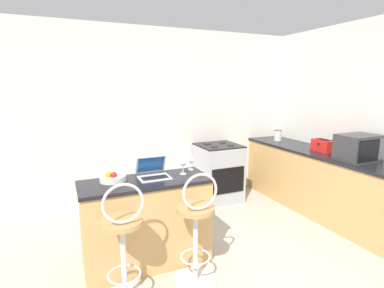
{
  "coord_description": "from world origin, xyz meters",
  "views": [
    {
      "loc": [
        -1.1,
        -1.77,
        1.78
      ],
      "look_at": [
        0.53,
        1.94,
        0.98
      ],
      "focal_mm": 28.0,
      "sensor_mm": 36.0,
      "label": 1
    }
  ],
  "objects_px": {
    "toaster": "(323,145)",
    "fruit_bowl": "(113,178)",
    "bar_stool_near": "(123,247)",
    "laptop": "(153,172)",
    "wine_glass_short": "(183,163)",
    "stove_range": "(218,172)",
    "wine_glass_tall": "(191,161)",
    "storage_jar": "(278,135)",
    "microwave": "(358,148)",
    "bar_stool_far": "(196,231)"
  },
  "relations": [
    {
      "from": "bar_stool_near",
      "to": "bar_stool_far",
      "type": "distance_m",
      "value": 0.64
    },
    {
      "from": "toaster",
      "to": "fruit_bowl",
      "type": "relative_size",
      "value": 1.18
    },
    {
      "from": "bar_stool_far",
      "to": "wine_glass_tall",
      "type": "height_order",
      "value": "bar_stool_far"
    },
    {
      "from": "bar_stool_far",
      "to": "laptop",
      "type": "height_order",
      "value": "laptop"
    },
    {
      "from": "bar_stool_far",
      "to": "wine_glass_short",
      "type": "bearing_deg",
      "value": 80.59
    },
    {
      "from": "bar_stool_near",
      "to": "wine_glass_tall",
      "type": "xyz_separation_m",
      "value": [
        0.86,
        0.63,
        0.47
      ]
    },
    {
      "from": "stove_range",
      "to": "wine_glass_tall",
      "type": "distance_m",
      "value": 1.54
    },
    {
      "from": "laptop",
      "to": "wine_glass_tall",
      "type": "relative_size",
      "value": 2.16
    },
    {
      "from": "wine_glass_tall",
      "to": "microwave",
      "type": "bearing_deg",
      "value": -12.09
    },
    {
      "from": "bar_stool_near",
      "to": "laptop",
      "type": "bearing_deg",
      "value": 52.87
    },
    {
      "from": "microwave",
      "to": "wine_glass_short",
      "type": "bearing_deg",
      "value": 171.6
    },
    {
      "from": "toaster",
      "to": "wine_glass_short",
      "type": "relative_size",
      "value": 1.83
    },
    {
      "from": "laptop",
      "to": "wine_glass_short",
      "type": "relative_size",
      "value": 1.9
    },
    {
      "from": "bar_stool_far",
      "to": "storage_jar",
      "type": "relative_size",
      "value": 5.77
    },
    {
      "from": "laptop",
      "to": "wine_glass_short",
      "type": "bearing_deg",
      "value": -5.76
    },
    {
      "from": "bar_stool_near",
      "to": "stove_range",
      "type": "distance_m",
      "value": 2.5
    },
    {
      "from": "storage_jar",
      "to": "stove_range",
      "type": "bearing_deg",
      "value": 175.88
    },
    {
      "from": "microwave",
      "to": "fruit_bowl",
      "type": "distance_m",
      "value": 2.89
    },
    {
      "from": "fruit_bowl",
      "to": "wine_glass_short",
      "type": "xyz_separation_m",
      "value": [
        0.7,
        -0.05,
        0.08
      ]
    },
    {
      "from": "wine_glass_short",
      "to": "storage_jar",
      "type": "relative_size",
      "value": 0.87
    },
    {
      "from": "bar_stool_far",
      "to": "stove_range",
      "type": "xyz_separation_m",
      "value": [
        1.17,
        1.73,
        -0.07
      ]
    },
    {
      "from": "bar_stool_near",
      "to": "stove_range",
      "type": "height_order",
      "value": "bar_stool_near"
    },
    {
      "from": "wine_glass_tall",
      "to": "wine_glass_short",
      "type": "bearing_deg",
      "value": -139.97
    },
    {
      "from": "wine_glass_tall",
      "to": "storage_jar",
      "type": "bearing_deg",
      "value": 26.93
    },
    {
      "from": "fruit_bowl",
      "to": "wine_glass_tall",
      "type": "relative_size",
      "value": 1.76
    },
    {
      "from": "wine_glass_short",
      "to": "wine_glass_tall",
      "type": "relative_size",
      "value": 1.13
    },
    {
      "from": "wine_glass_short",
      "to": "storage_jar",
      "type": "xyz_separation_m",
      "value": [
        2.14,
        1.13,
        -0.02
      ]
    },
    {
      "from": "toaster",
      "to": "wine_glass_short",
      "type": "xyz_separation_m",
      "value": [
        -2.18,
        -0.23,
        0.04
      ]
    },
    {
      "from": "microwave",
      "to": "wine_glass_tall",
      "type": "xyz_separation_m",
      "value": [
        -2.02,
        0.43,
        -0.06
      ]
    },
    {
      "from": "stove_range",
      "to": "storage_jar",
      "type": "distance_m",
      "value": 1.19
    },
    {
      "from": "fruit_bowl",
      "to": "storage_jar",
      "type": "distance_m",
      "value": 3.05
    },
    {
      "from": "laptop",
      "to": "bar_stool_near",
      "type": "bearing_deg",
      "value": -127.13
    },
    {
      "from": "bar_stool_far",
      "to": "stove_range",
      "type": "height_order",
      "value": "bar_stool_far"
    },
    {
      "from": "microwave",
      "to": "toaster",
      "type": "relative_size",
      "value": 1.64
    },
    {
      "from": "bar_stool_near",
      "to": "wine_glass_tall",
      "type": "height_order",
      "value": "bar_stool_near"
    },
    {
      "from": "bar_stool_far",
      "to": "wine_glass_tall",
      "type": "relative_size",
      "value": 7.53
    },
    {
      "from": "laptop",
      "to": "bar_stool_far",
      "type": "bearing_deg",
      "value": -67.73
    },
    {
      "from": "stove_range",
      "to": "wine_glass_short",
      "type": "bearing_deg",
      "value": -131.79
    },
    {
      "from": "laptop",
      "to": "wine_glass_tall",
      "type": "bearing_deg",
      "value": 10.46
    },
    {
      "from": "wine_glass_short",
      "to": "stove_range",
      "type": "bearing_deg",
      "value": 48.21
    },
    {
      "from": "bar_stool_far",
      "to": "fruit_bowl",
      "type": "xyz_separation_m",
      "value": [
        -0.62,
        0.57,
        0.41
      ]
    },
    {
      "from": "fruit_bowl",
      "to": "bar_stool_near",
      "type": "bearing_deg",
      "value": -92.54
    },
    {
      "from": "toaster",
      "to": "microwave",
      "type": "bearing_deg",
      "value": -92.39
    },
    {
      "from": "stove_range",
      "to": "fruit_bowl",
      "type": "xyz_separation_m",
      "value": [
        -1.78,
        -1.16,
        0.47
      ]
    },
    {
      "from": "storage_jar",
      "to": "bar_stool_far",
      "type": "bearing_deg",
      "value": -143.44
    },
    {
      "from": "bar_stool_far",
      "to": "wine_glass_short",
      "type": "relative_size",
      "value": 6.65
    },
    {
      "from": "microwave",
      "to": "stove_range",
      "type": "distance_m",
      "value": 1.96
    },
    {
      "from": "bar_stool_near",
      "to": "storage_jar",
      "type": "xyz_separation_m",
      "value": [
        2.87,
        1.65,
        0.47
      ]
    },
    {
      "from": "wine_glass_short",
      "to": "laptop",
      "type": "bearing_deg",
      "value": 174.24
    },
    {
      "from": "laptop",
      "to": "wine_glass_short",
      "type": "xyz_separation_m",
      "value": [
        0.31,
        -0.03,
        0.06
      ]
    }
  ]
}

